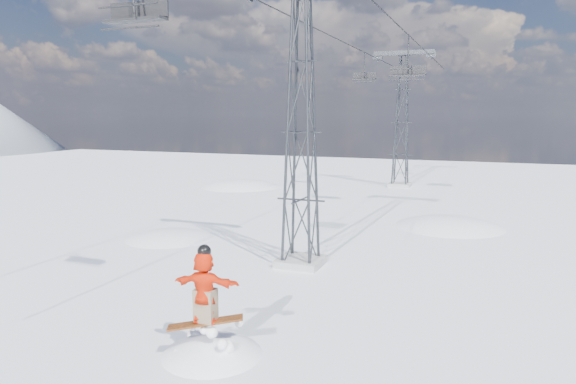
% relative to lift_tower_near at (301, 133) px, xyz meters
% --- Properties ---
extents(ground, '(120.00, 120.00, 0.00)m').
position_rel_lift_tower_near_xyz_m(ground, '(-0.80, -8.00, -5.47)').
color(ground, white).
rests_on(ground, ground).
extents(snow_terrain, '(39.00, 37.00, 22.00)m').
position_rel_lift_tower_near_xyz_m(snow_terrain, '(-5.57, 13.24, -15.06)').
color(snow_terrain, white).
rests_on(snow_terrain, ground).
extents(lift_tower_near, '(5.20, 1.80, 11.43)m').
position_rel_lift_tower_near_xyz_m(lift_tower_near, '(0.00, 0.00, 0.00)').
color(lift_tower_near, '#999999').
rests_on(lift_tower_near, ground).
extents(lift_tower_far, '(5.20, 1.80, 11.43)m').
position_rel_lift_tower_near_xyz_m(lift_tower_far, '(0.00, 25.00, 0.00)').
color(lift_tower_far, '#999999').
rests_on(lift_tower_far, ground).
extents(haul_cables, '(4.46, 51.00, 0.06)m').
position_rel_lift_tower_near_xyz_m(haul_cables, '(0.00, 11.50, 5.38)').
color(haul_cables, black).
rests_on(haul_cables, ground).
extents(lift_chair_near, '(1.91, 0.55, 2.36)m').
position_rel_lift_tower_near_xyz_m(lift_chair_near, '(-2.20, -7.27, 3.49)').
color(lift_chair_near, black).
rests_on(lift_chair_near, ground).
extents(lift_chair_mid, '(2.13, 0.61, 2.65)m').
position_rel_lift_tower_near_xyz_m(lift_chair_mid, '(2.20, 12.76, 3.26)').
color(lift_chair_mid, black).
rests_on(lift_chair_mid, ground).
extents(lift_chair_far, '(1.81, 0.52, 2.25)m').
position_rel_lift_tower_near_xyz_m(lift_chair_far, '(-2.20, 20.22, 3.58)').
color(lift_chair_far, black).
rests_on(lift_chair_far, ground).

